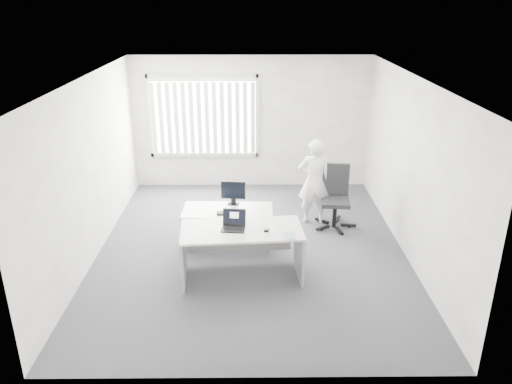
{
  "coord_description": "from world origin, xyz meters",
  "views": [
    {
      "loc": [
        0.01,
        -7.36,
        3.94
      ],
      "look_at": [
        0.08,
        0.15,
        0.95
      ],
      "focal_mm": 35.0,
      "sensor_mm": 36.0,
      "label": 1
    }
  ],
  "objects_px": {
    "office_chair": "(335,208)",
    "desk_far": "(228,220)",
    "person": "(314,182)",
    "desk_near": "(242,243)",
    "monitor": "(233,193)",
    "laptop": "(233,222)"
  },
  "relations": [
    {
      "from": "desk_far",
      "to": "office_chair",
      "type": "distance_m",
      "value": 2.05
    },
    {
      "from": "desk_far",
      "to": "person",
      "type": "xyz_separation_m",
      "value": [
        1.52,
        0.95,
        0.31
      ]
    },
    {
      "from": "office_chair",
      "to": "desk_far",
      "type": "bearing_deg",
      "value": -152.31
    },
    {
      "from": "desk_near",
      "to": "monitor",
      "type": "xyz_separation_m",
      "value": [
        -0.16,
        1.22,
        0.3
      ]
    },
    {
      "from": "desk_far",
      "to": "laptop",
      "type": "bearing_deg",
      "value": -81.54
    },
    {
      "from": "desk_near",
      "to": "person",
      "type": "bearing_deg",
      "value": 52.26
    },
    {
      "from": "laptop",
      "to": "monitor",
      "type": "distance_m",
      "value": 1.24
    },
    {
      "from": "laptop",
      "to": "monitor",
      "type": "xyz_separation_m",
      "value": [
        -0.04,
        1.24,
        -0.06
      ]
    },
    {
      "from": "office_chair",
      "to": "person",
      "type": "bearing_deg",
      "value": 160.5
    },
    {
      "from": "monitor",
      "to": "desk_far",
      "type": "bearing_deg",
      "value": -105.47
    },
    {
      "from": "office_chair",
      "to": "person",
      "type": "height_order",
      "value": "person"
    },
    {
      "from": "desk_near",
      "to": "desk_far",
      "type": "height_order",
      "value": "desk_near"
    },
    {
      "from": "office_chair",
      "to": "person",
      "type": "relative_size",
      "value": 0.71
    },
    {
      "from": "desk_near",
      "to": "person",
      "type": "xyz_separation_m",
      "value": [
        1.27,
        1.95,
        0.22
      ]
    },
    {
      "from": "desk_far",
      "to": "monitor",
      "type": "relative_size",
      "value": 3.64
    },
    {
      "from": "person",
      "to": "monitor",
      "type": "relative_size",
      "value": 3.91
    },
    {
      "from": "person",
      "to": "desk_near",
      "type": "bearing_deg",
      "value": 59.79
    },
    {
      "from": "desk_near",
      "to": "monitor",
      "type": "distance_m",
      "value": 1.27
    },
    {
      "from": "office_chair",
      "to": "person",
      "type": "xyz_separation_m",
      "value": [
        -0.37,
        0.17,
        0.44
      ]
    },
    {
      "from": "desk_far",
      "to": "monitor",
      "type": "height_order",
      "value": "monitor"
    },
    {
      "from": "desk_far",
      "to": "office_chair",
      "type": "height_order",
      "value": "office_chair"
    },
    {
      "from": "office_chair",
      "to": "monitor",
      "type": "xyz_separation_m",
      "value": [
        -1.8,
        -0.55,
        0.52
      ]
    }
  ]
}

